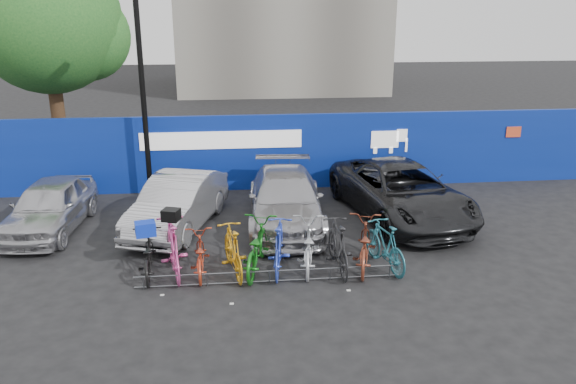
{
  "coord_description": "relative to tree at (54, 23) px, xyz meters",
  "views": [
    {
      "loc": [
        -0.72,
        -11.26,
        5.51
      ],
      "look_at": [
        0.67,
        2.0,
        1.16
      ],
      "focal_mm": 35.0,
      "sensor_mm": 36.0,
      "label": 1
    }
  ],
  "objects": [
    {
      "name": "bike_4",
      "position": [
        6.55,
        -9.99,
        -4.52
      ],
      "size": [
        1.21,
        2.22,
        1.11
      ],
      "primitive_type": "imported",
      "rotation": [
        0.0,
        0.0,
        2.9
      ],
      "color": "#146816",
      "rests_on": "ground"
    },
    {
      "name": "bike_7",
      "position": [
        8.33,
        -10.16,
        -4.5
      ],
      "size": [
        0.59,
        1.91,
        1.14
      ],
      "primitive_type": "imported",
      "rotation": [
        0.0,
        0.0,
        3.17
      ],
      "color": "#242426",
      "rests_on": "ground"
    },
    {
      "name": "bike_rack",
      "position": [
        6.77,
        -10.66,
        -4.91
      ],
      "size": [
        5.6,
        0.03,
        0.3
      ],
      "color": "#595B60",
      "rests_on": "ground"
    },
    {
      "name": "car_0",
      "position": [
        1.34,
        -7.08,
        -4.4
      ],
      "size": [
        1.88,
        4.04,
        1.34
      ],
      "primitive_type": "imported",
      "rotation": [
        0.0,
        0.0,
        -0.08
      ],
      "color": "#AFAFB4",
      "rests_on": "ground"
    },
    {
      "name": "bike_6",
      "position": [
        7.68,
        -9.97,
        -4.54
      ],
      "size": [
        0.98,
        2.08,
        1.05
      ],
      "primitive_type": "imported",
      "rotation": [
        0.0,
        0.0,
        2.99
      ],
      "color": "#B7BAC0",
      "rests_on": "ground"
    },
    {
      "name": "lamppost",
      "position": [
        3.57,
        -4.66,
        -1.8
      ],
      "size": [
        0.25,
        0.5,
        6.11
      ],
      "color": "black",
      "rests_on": "ground"
    },
    {
      "name": "car_1",
      "position": [
        4.63,
        -7.25,
        -4.38
      ],
      "size": [
        2.65,
        4.45,
        1.39
      ],
      "primitive_type": "imported",
      "rotation": [
        0.0,
        0.0,
        -0.3
      ],
      "color": "#ACACB1",
      "rests_on": "ground"
    },
    {
      "name": "bike_9",
      "position": [
        9.39,
        -10.16,
        -4.53
      ],
      "size": [
        0.91,
        1.86,
        1.07
      ],
      "primitive_type": "imported",
      "rotation": [
        0.0,
        0.0,
        3.38
      ],
      "color": "#246B7C",
      "rests_on": "ground"
    },
    {
      "name": "bike_0",
      "position": [
        4.19,
        -9.98,
        -4.61
      ],
      "size": [
        0.77,
        1.81,
        0.93
      ],
      "primitive_type": "imported",
      "rotation": [
        0.0,
        0.0,
        3.23
      ],
      "color": "black",
      "rests_on": "ground"
    },
    {
      "name": "tree",
      "position": [
        0.0,
        0.0,
        0.0
      ],
      "size": [
        5.4,
        5.2,
        7.8
      ],
      "color": "#382314",
      "rests_on": "ground"
    },
    {
      "name": "bike_2",
      "position": [
        5.3,
        -10.03,
        -4.62
      ],
      "size": [
        0.66,
        1.72,
        0.89
      ],
      "primitive_type": "imported",
      "rotation": [
        0.0,
        0.0,
        3.18
      ],
      "color": "#B6391F",
      "rests_on": "ground"
    },
    {
      "name": "ground",
      "position": [
        6.77,
        -10.06,
        -5.07
      ],
      "size": [
        100.0,
        100.0,
        0.0
      ],
      "primitive_type": "plane",
      "color": "black",
      "rests_on": "ground"
    },
    {
      "name": "hoarding",
      "position": [
        6.78,
        -4.06,
        -3.86
      ],
      "size": [
        22.0,
        0.18,
        2.4
      ],
      "color": "navy",
      "rests_on": "ground"
    },
    {
      "name": "cargo_crate",
      "position": [
        4.19,
        -9.98,
        -3.99
      ],
      "size": [
        0.48,
        0.41,
        0.3
      ],
      "primitive_type": "cube",
      "rotation": [
        0.0,
        0.0,
        0.23
      ],
      "color": "#0F2CBC",
      "rests_on": "bike_0"
    },
    {
      "name": "car_3",
      "position": [
        10.67,
        -7.05,
        -4.32
      ],
      "size": [
        3.39,
        5.74,
        1.5
      ],
      "primitive_type": "imported",
      "rotation": [
        0.0,
        0.0,
        0.18
      ],
      "color": "black",
      "rests_on": "ground"
    },
    {
      "name": "bike_1",
      "position": [
        4.74,
        -9.95,
        -4.45
      ],
      "size": [
        0.96,
        2.12,
        1.23
      ],
      "primitive_type": "imported",
      "rotation": [
        0.0,
        0.0,
        3.33
      ],
      "color": "#E14A98",
      "rests_on": "ground"
    },
    {
      "name": "car_2",
      "position": [
        7.47,
        -7.22,
        -4.38
      ],
      "size": [
        2.21,
        4.86,
        1.38
      ],
      "primitive_type": "imported",
      "rotation": [
        0.0,
        0.0,
        -0.06
      ],
      "color": "#A8A8AD",
      "rests_on": "ground"
    },
    {
      "name": "bike_3",
      "position": [
        6.03,
        -10.1,
        -4.52
      ],
      "size": [
        0.85,
        1.88,
        1.09
      ],
      "primitive_type": "imported",
      "rotation": [
        0.0,
        0.0,
        3.33
      ],
      "color": "orange",
      "rests_on": "ground"
    },
    {
      "name": "bike_5",
      "position": [
        7.04,
        -10.06,
        -4.5
      ],
      "size": [
        0.82,
        1.95,
        1.14
      ],
      "primitive_type": "imported",
      "rotation": [
        0.0,
        0.0,
        2.99
      ],
      "color": "#2B42BD",
      "rests_on": "ground"
    },
    {
      "name": "cargo_topcase",
      "position": [
        4.74,
        -9.95,
        -3.71
      ],
      "size": [
        0.42,
        0.4,
        0.25
      ],
      "primitive_type": "cube",
      "rotation": [
        0.0,
        0.0,
        -0.32
      ],
      "color": "black",
      "rests_on": "bike_1"
    },
    {
      "name": "bike_8",
      "position": [
        8.93,
        -10.07,
        -4.53
      ],
      "size": [
        1.21,
        2.16,
        1.07
      ],
      "primitive_type": "imported",
      "rotation": [
        0.0,
        0.0,
        2.88
      ],
      "color": "brown",
      "rests_on": "ground"
    }
  ]
}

